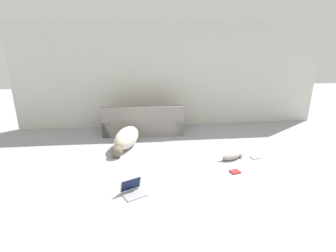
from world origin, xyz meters
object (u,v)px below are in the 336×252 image
object	(u,v)px
couch	(143,123)
laptop_open	(132,189)
dog	(126,139)
cat	(232,156)
book_red	(235,172)
book_cream	(255,157)

from	to	relation	value
couch	laptop_open	xyz separation A→B (m)	(-0.21, -2.76, -0.17)
couch	dog	xyz separation A→B (m)	(-0.38, -0.95, -0.04)
dog	laptop_open	xyz separation A→B (m)	(0.17, -1.80, -0.13)
cat	laptop_open	distance (m)	2.16
cat	couch	bearing A→B (deg)	116.45
cat	book_red	xyz separation A→B (m)	(-0.12, -0.52, -0.05)
dog	book_cream	bearing A→B (deg)	91.95
couch	cat	world-z (taller)	couch
book_red	book_cream	bearing A→B (deg)	41.15
laptop_open	cat	bearing A→B (deg)	1.43
dog	book_red	world-z (taller)	dog
laptop_open	book_red	distance (m)	1.86
book_red	book_cream	xyz separation A→B (m)	(0.61, 0.53, 0.00)
couch	book_cream	bearing A→B (deg)	142.44
book_cream	book_red	bearing A→B (deg)	-138.85
book_cream	cat	bearing A→B (deg)	-178.48
couch	book_red	world-z (taller)	couch
laptop_open	book_cream	size ratio (longest dim) A/B	2.03
dog	cat	xyz separation A→B (m)	(2.10, -0.81, -0.15)
laptop_open	book_red	xyz separation A→B (m)	(1.80, 0.47, -0.06)
couch	dog	size ratio (longest dim) A/B	1.46
cat	laptop_open	world-z (taller)	laptop_open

